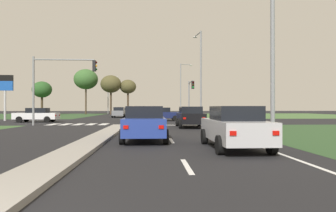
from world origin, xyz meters
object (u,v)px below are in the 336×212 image
Objects in this scene: traffic_signal_far_right at (190,93)px; traffic_signal_near_left at (57,78)px; car_white_fourth at (37,115)px; treeline_near at (42,90)px; street_lamp_second at (200,71)px; pedestrian_at_median at (133,110)px; car_beige_third at (126,111)px; treeline_third at (111,84)px; car_silver_second at (234,127)px; fuel_price_totem at (5,88)px; treeline_second at (86,79)px; street_lamp_fourth at (109,93)px; street_lamp_third at (182,87)px; car_grey_sixth at (119,112)px; treeline_fourth at (128,87)px; street_lamp_near at (277,40)px; car_navy_seventh at (162,114)px; car_black_fifth at (190,117)px; car_blue_near at (145,123)px.

traffic_signal_near_left reaches higher than traffic_signal_far_right.
treeline_near is (-11.59, 33.49, 4.63)m from car_white_fourth.
street_lamp_second is 12.55m from pedestrian_at_median.
treeline_third reaches higher than car_beige_third.
car_silver_second is at bearing 99.69° from car_beige_third.
fuel_price_totem is at bearing 129.52° from car_silver_second.
car_white_fourth is at bearing -85.61° from treeline_second.
street_lamp_fourth reaches higher than pedestrian_at_median.
street_lamp_second reaches higher than treeline_third.
street_lamp_third is (2.62, 44.62, 4.66)m from car_silver_second.
car_beige_third is at bearing -15.87° from car_white_fourth.
treeline_third reaches higher than car_grey_sixth.
treeline_second reaches higher than treeline_fourth.
street_lamp_near is 29.62m from pedestrian_at_median.
car_grey_sixth is 20.51m from traffic_signal_near_left.
car_white_fourth is 0.56× the size of treeline_fourth.
street_lamp_fourth is at bearing 31.77° from treeline_near.
treeline_second reaches higher than pedestrian_at_median.
car_grey_sixth is 0.74× the size of traffic_signal_near_left.
car_navy_seventh is at bearing -79.56° from car_white_fourth.
car_beige_third is 31.56m from traffic_signal_near_left.
treeline_fourth reaches higher than car_grey_sixth.
fuel_price_totem reaches higher than car_black_fifth.
treeline_fourth is at bearing 98.50° from car_silver_second.
street_lamp_second is 22.61m from fuel_price_totem.
car_silver_second is at bearing -93.36° from street_lamp_third.
pedestrian_at_median reaches higher than car_silver_second.
treeline_third is (-8.66, 52.33, 5.89)m from car_blue_near.
traffic_signal_near_left is at bearing -46.16° from fuel_price_totem.
car_silver_second is 0.45× the size of street_lamp_third.
car_black_fifth is at bearing -31.74° from fuel_price_totem.
car_white_fourth is at bearing -95.17° from treeline_third.
car_navy_seventh is 12.94m from traffic_signal_near_left.
fuel_price_totem is (-14.39, -6.23, 2.72)m from pedestrian_at_median.
street_lamp_fourth is 1.06× the size of treeline_third.
traffic_signal_far_right is 3.07× the size of pedestrian_at_median.
car_beige_third is 16.04m from pedestrian_at_median.
street_lamp_second is at bearing -90.57° from street_lamp_third.
traffic_signal_near_left is 42.19m from treeline_near.
street_lamp_third is at bearing -31.03° from treeline_second.
car_black_fifth reaches higher than car_navy_seventh.
traffic_signal_far_right is at bearing -92.22° from street_lamp_third.
treeline_third is 3.84m from treeline_fourth.
car_navy_seventh is 0.44× the size of treeline_second.
traffic_signal_near_left is at bearing 126.65° from car_silver_second.
car_white_fourth is 18.24m from street_lamp_second.
pedestrian_at_median is at bearing -65.09° from treeline_second.
car_navy_seventh is at bearing -98.74° from pedestrian_at_median.
street_lamp_second reaches higher than treeline_fourth.
car_beige_third is (-7.92, 46.38, -0.03)m from car_silver_second.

